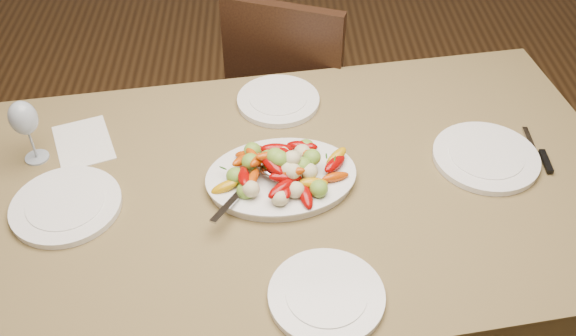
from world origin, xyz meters
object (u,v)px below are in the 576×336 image
Objects in this scene: chair_far at (298,92)px; plate_left at (66,206)px; dining_table at (288,273)px; wine_glass at (27,130)px; plate_right at (486,157)px; plate_far at (278,101)px; serving_platter at (281,179)px; plate_near at (326,296)px.

chair_far is 1.12m from plate_left.
wine_glass is (-0.70, 0.14, 0.48)m from dining_table.
wine_glass is at bearing 61.16° from chair_far.
chair_far reaches higher than dining_table.
plate_left is at bearing -172.82° from plate_right.
plate_far is (0.56, 0.43, 0.00)m from plate_left.
serving_platter is 1.33× the size of plate_right.
wine_glass reaches higher than plate_near.
chair_far reaches higher than plate_near.
wine_glass is at bearing 177.44° from plate_right.
plate_near is (0.00, -1.18, 0.29)m from chair_far.
plate_far is at bearing 92.44° from dining_table.
dining_table is at bearing -10.95° from wine_glass.
wine_glass is (-0.12, 0.20, 0.09)m from plate_left.
plate_near is at bearing -83.23° from plate_far.
plate_left is 0.70m from plate_far.
plate_right is at bearing 6.79° from serving_platter.
dining_table is 6.96× the size of plate_near.
plate_near is at bearing -76.84° from serving_platter.
plate_far is (-0.02, 0.36, 0.39)m from dining_table.
plate_left is at bearing -142.59° from plate_far.
dining_table is 1.94× the size of chair_far.
plate_far is (0.00, 0.35, -0.00)m from serving_platter.
plate_near is at bearing -33.32° from wine_glass.
plate_right is 1.15× the size of plate_far.
serving_platter is (-0.02, 0.01, 0.39)m from dining_table.
plate_right is at bearing -26.53° from plate_far.
plate_left is (-0.56, -0.07, -0.00)m from serving_platter.
plate_right and plate_near have the same top height.
plate_far is at bearing 37.41° from plate_left.
wine_glass is at bearing 169.66° from serving_platter.
plate_far is 1.24× the size of wine_glass.
plate_right and plate_far have the same top height.
chair_far reaches higher than plate_far.
plate_right is at bearing 7.18° from plate_left.
plate_left and plate_far have the same top height.
plate_near is 0.93m from wine_glass.
chair_far is at bearing 83.76° from serving_platter.
chair_far reaches higher than plate_right.
chair_far reaches higher than serving_platter.
plate_near is (-0.48, -0.45, 0.00)m from plate_right.
plate_right is at bearing 8.11° from dining_table.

